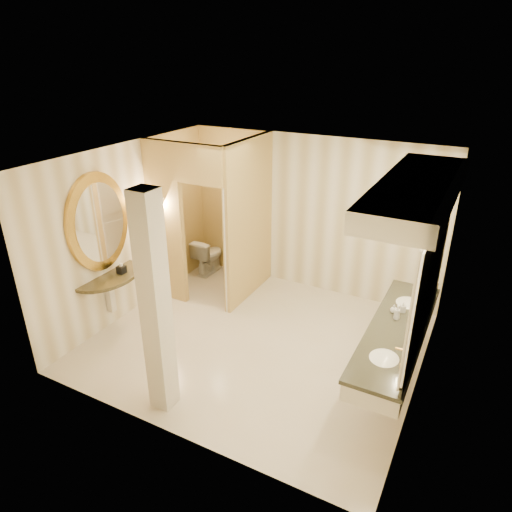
{
  "coord_description": "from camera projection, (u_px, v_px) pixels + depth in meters",
  "views": [
    {
      "loc": [
        2.61,
        -4.96,
        3.94
      ],
      "look_at": [
        -0.12,
        0.2,
        1.28
      ],
      "focal_mm": 32.0,
      "sensor_mm": 36.0,
      "label": 1
    }
  ],
  "objects": [
    {
      "name": "wall_left",
      "position": [
        130.0,
        230.0,
        7.13
      ],
      "size": [
        0.02,
        4.0,
        2.7
      ],
      "primitive_type": "cube",
      "color": "white",
      "rests_on": "floor"
    },
    {
      "name": "console_shelf",
      "position": [
        101.0,
        245.0,
        6.6
      ],
      "size": [
        1.11,
        1.11,
        2.01
      ],
      "color": "black",
      "rests_on": "floor"
    },
    {
      "name": "tissue_box",
      "position": [
        121.0,
        270.0,
        6.82
      ],
      "size": [
        0.11,
        0.11,
        0.11
      ],
      "primitive_type": "cube",
      "rotation": [
        0.0,
        0.0,
        -0.01
      ],
      "color": "black",
      "rests_on": "console_shelf"
    },
    {
      "name": "toilet_closet",
      "position": [
        224.0,
        221.0,
        7.42
      ],
      "size": [
        1.5,
        1.55,
        2.7
      ],
      "color": "#DEC474",
      "rests_on": "floor"
    },
    {
      "name": "wall_sconce",
      "position": [
        161.0,
        203.0,
        7.18
      ],
      "size": [
        0.14,
        0.14,
        0.42
      ],
      "color": "#C58B3F",
      "rests_on": "toilet_closet"
    },
    {
      "name": "floor",
      "position": [
        257.0,
        341.0,
        6.73
      ],
      "size": [
        4.5,
        4.5,
        0.0
      ],
      "primitive_type": "plane",
      "color": "silver",
      "rests_on": "ground"
    },
    {
      "name": "toilet",
      "position": [
        208.0,
        255.0,
        8.7
      ],
      "size": [
        0.41,
        0.69,
        0.69
      ],
      "primitive_type": "imported",
      "rotation": [
        0.0,
        0.0,
        3.11
      ],
      "color": "white",
      "rests_on": "floor"
    },
    {
      "name": "wall_back",
      "position": [
        311.0,
        215.0,
        7.78
      ],
      "size": [
        4.5,
        0.02,
        2.7
      ],
      "primitive_type": "cube",
      "color": "white",
      "rests_on": "floor"
    },
    {
      "name": "soap_bottle_c",
      "position": [
        397.0,
        313.0,
        5.63
      ],
      "size": [
        0.09,
        0.09,
        0.19
      ],
      "primitive_type": "imported",
      "rotation": [
        0.0,
        0.0,
        0.32
      ],
      "color": "#C6B28C",
      "rests_on": "vanity"
    },
    {
      "name": "vanity",
      "position": [
        409.0,
        272.0,
        5.17
      ],
      "size": [
        0.75,
        2.67,
        2.09
      ],
      "color": "silver",
      "rests_on": "floor"
    },
    {
      "name": "soap_bottle_b",
      "position": [
        394.0,
        309.0,
        5.79
      ],
      "size": [
        0.09,
        0.09,
        0.11
      ],
      "primitive_type": "imported",
      "rotation": [
        0.0,
        0.0,
        -0.02
      ],
      "color": "silver",
      "rests_on": "vanity"
    },
    {
      "name": "wall_right",
      "position": [
        430.0,
        297.0,
        5.22
      ],
      "size": [
        0.02,
        4.0,
        2.7
      ],
      "primitive_type": "cube",
      "color": "white",
      "rests_on": "floor"
    },
    {
      "name": "pillar",
      "position": [
        155.0,
        307.0,
        5.02
      ],
      "size": [
        0.26,
        0.26,
        2.7
      ],
      "primitive_type": "cube",
      "color": "silver",
      "rests_on": "floor"
    },
    {
      "name": "ceiling",
      "position": [
        257.0,
        159.0,
        5.61
      ],
      "size": [
        4.5,
        4.5,
        0.0
      ],
      "primitive_type": "plane",
      "rotation": [
        3.14,
        0.0,
        0.0
      ],
      "color": "white",
      "rests_on": "wall_back"
    },
    {
      "name": "soap_bottle_a",
      "position": [
        403.0,
        307.0,
        5.8
      ],
      "size": [
        0.08,
        0.08,
        0.14
      ],
      "primitive_type": "imported",
      "rotation": [
        0.0,
        0.0,
        0.36
      ],
      "color": "beige",
      "rests_on": "vanity"
    },
    {
      "name": "wall_front",
      "position": [
        164.0,
        333.0,
        4.56
      ],
      "size": [
        4.5,
        0.02,
        2.7
      ],
      "primitive_type": "cube",
      "color": "white",
      "rests_on": "floor"
    }
  ]
}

